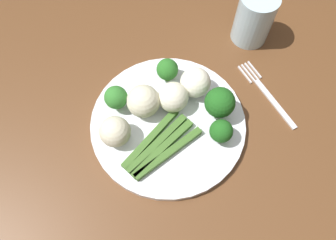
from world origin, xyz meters
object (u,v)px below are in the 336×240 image
(broccoli_right, at_px, (220,103))
(broccoli_back_right, at_px, (221,131))
(plate, at_px, (168,123))
(broccoli_front, at_px, (167,70))
(cauliflower_near_fork, at_px, (173,97))
(cauliflower_front_left, at_px, (195,82))
(water_glass, at_px, (254,18))
(broccoli_near_center, at_px, (116,98))
(cauliflower_mid, at_px, (115,132))
(cauliflower_edge, at_px, (143,101))
(asparagus_bundle, at_px, (160,146))
(fork, at_px, (267,93))
(dining_table, at_px, (160,157))

(broccoli_right, relative_size, broccoli_back_right, 1.34)
(plate, xyz_separation_m, broccoli_front, (0.04, 0.08, 0.04))
(broccoli_back_right, height_order, cauliflower_near_fork, cauliflower_near_fork)
(cauliflower_front_left, distance_m, water_glass, 0.19)
(broccoli_near_center, xyz_separation_m, cauliflower_mid, (-0.03, -0.06, -0.00))
(broccoli_back_right, bearing_deg, cauliflower_edge, 130.21)
(plate, bearing_deg, water_glass, 24.00)
(asparagus_bundle, distance_m, cauliflower_mid, 0.08)
(broccoli_back_right, distance_m, fork, 0.15)
(cauliflower_mid, relative_size, cauliflower_edge, 0.90)
(fork, bearing_deg, broccoli_near_center, 67.66)
(cauliflower_edge, height_order, water_glass, water_glass)
(plate, height_order, broccoli_near_center, broccoli_near_center)
(asparagus_bundle, bearing_deg, broccoli_front, 38.88)
(cauliflower_front_left, height_order, water_glass, water_glass)
(broccoli_back_right, bearing_deg, asparagus_bundle, 163.35)
(broccoli_front, xyz_separation_m, cauliflower_near_fork, (-0.02, -0.06, -0.00))
(asparagus_bundle, relative_size, broccoli_back_right, 3.00)
(dining_table, distance_m, cauliflower_edge, 0.16)
(cauliflower_mid, relative_size, cauliflower_front_left, 0.96)
(dining_table, xyz_separation_m, cauliflower_front_left, (0.10, 0.05, 0.14))
(broccoli_back_right, relative_size, cauliflower_edge, 0.83)
(cauliflower_front_left, bearing_deg, cauliflower_mid, -171.73)
(cauliflower_front_left, bearing_deg, asparagus_bundle, -145.75)
(cauliflower_edge, bearing_deg, asparagus_bundle, -95.45)
(dining_table, xyz_separation_m, water_glass, (0.28, 0.13, 0.15))
(asparagus_bundle, distance_m, cauliflower_edge, 0.08)
(broccoli_right, xyz_separation_m, cauliflower_mid, (-0.18, 0.04, -0.01))
(broccoli_right, bearing_deg, cauliflower_front_left, 102.89)
(broccoli_back_right, distance_m, broccoli_near_center, 0.19)
(fork, bearing_deg, cauliflower_mid, 80.14)
(asparagus_bundle, relative_size, water_glass, 1.41)
(plate, distance_m, cauliflower_front_left, 0.09)
(fork, bearing_deg, broccoli_back_right, 104.68)
(broccoli_right, relative_size, water_glass, 0.63)
(plate, relative_size, broccoli_right, 4.26)
(broccoli_near_center, height_order, fork, broccoli_near_center)
(broccoli_back_right, xyz_separation_m, broccoli_front, (-0.02, 0.15, 0.00))
(cauliflower_near_fork, bearing_deg, broccoli_front, 73.40)
(water_glass, bearing_deg, cauliflower_near_fork, -159.50)
(water_glass, bearing_deg, cauliflower_edge, -165.98)
(plate, relative_size, fork, 1.70)
(broccoli_back_right, distance_m, water_glass, 0.26)
(broccoli_near_center, height_order, cauliflower_edge, cauliflower_edge)
(asparagus_bundle, relative_size, broccoli_right, 2.23)
(dining_table, relative_size, water_glass, 12.01)
(broccoli_back_right, xyz_separation_m, broccoli_near_center, (-0.13, 0.14, 0.00))
(fork, distance_m, water_glass, 0.15)
(asparagus_bundle, xyz_separation_m, broccoli_back_right, (0.10, -0.03, 0.02))
(broccoli_back_right, height_order, broccoli_front, same)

